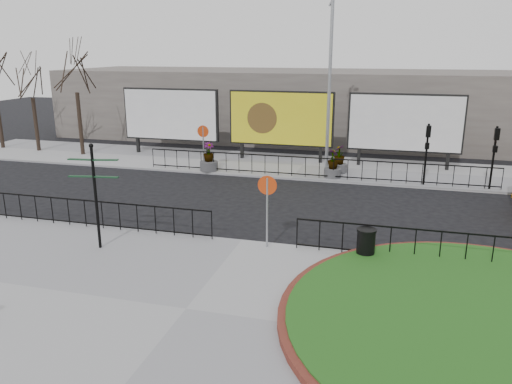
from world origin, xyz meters
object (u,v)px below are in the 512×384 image
(planter_c, at_px, (339,161))
(litter_bin, at_px, (366,244))
(planter_a, at_px, (209,160))
(planter_b, at_px, (333,166))
(lamp_post, at_px, (330,83))
(fingerpost_sign, at_px, (95,186))
(billboard_mid, at_px, (281,119))

(planter_c, bearing_deg, litter_bin, -79.83)
(litter_bin, height_order, planter_c, planter_c)
(planter_a, relative_size, planter_b, 1.05)
(lamp_post, distance_m, planter_b, 4.35)
(litter_bin, bearing_deg, planter_b, 102.39)
(planter_b, bearing_deg, planter_a, -177.62)
(fingerpost_sign, xyz_separation_m, planter_a, (-0.31, 11.33, -1.55))
(lamp_post, xyz_separation_m, planter_a, (-6.22, -1.60, -4.12))
(planter_a, xyz_separation_m, planter_c, (6.91, 1.47, 0.01))
(planter_a, height_order, planter_b, planter_a)
(lamp_post, bearing_deg, planter_b, -69.54)
(billboard_mid, relative_size, lamp_post, 0.67)
(billboard_mid, distance_m, planter_a, 5.16)
(lamp_post, bearing_deg, planter_c, -11.03)
(lamp_post, distance_m, planter_a, 7.63)
(planter_a, bearing_deg, lamp_post, 14.43)
(planter_b, height_order, planter_c, planter_b)
(billboard_mid, relative_size, planter_c, 4.17)
(fingerpost_sign, xyz_separation_m, planter_b, (6.40, 11.61, -1.55))
(lamp_post, xyz_separation_m, planter_c, (0.69, -0.13, -4.11))
(litter_bin, relative_size, planter_a, 0.65)
(billboard_mid, xyz_separation_m, litter_bin, (5.76, -13.57, -1.97))
(billboard_mid, xyz_separation_m, planter_b, (3.50, -3.29, -1.89))
(lamp_post, relative_size, planter_b, 6.19)
(billboard_mid, height_order, fingerpost_sign, billboard_mid)
(lamp_post, distance_m, planter_c, 4.17)
(fingerpost_sign, bearing_deg, planter_c, 56.46)
(fingerpost_sign, relative_size, planter_c, 2.38)
(litter_bin, bearing_deg, planter_a, 131.88)
(lamp_post, distance_m, fingerpost_sign, 14.44)
(fingerpost_sign, xyz_separation_m, planter_c, (6.60, 12.79, -1.54))
(lamp_post, height_order, litter_bin, lamp_post)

